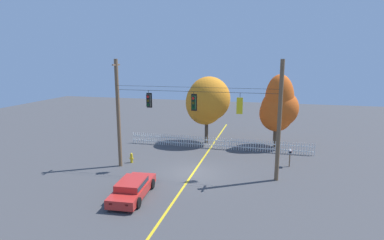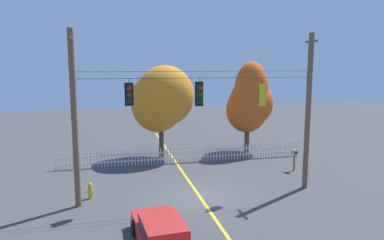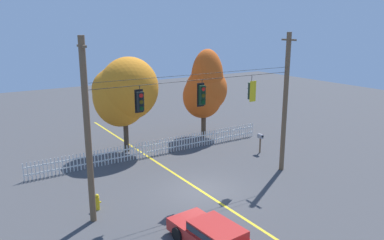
% 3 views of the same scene
% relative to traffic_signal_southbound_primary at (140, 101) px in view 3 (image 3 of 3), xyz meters
% --- Properties ---
extents(ground, '(80.00, 80.00, 0.00)m').
position_rel_traffic_signal_southbound_primary_xyz_m(ground, '(3.50, -0.01, -5.42)').
color(ground, '#424244').
extents(lane_centerline_stripe, '(0.16, 36.00, 0.01)m').
position_rel_traffic_signal_southbound_primary_xyz_m(lane_centerline_stripe, '(3.50, -0.01, -5.41)').
color(lane_centerline_stripe, gold).
rests_on(lane_centerline_stripe, ground).
extents(signal_support_span, '(12.46, 1.10, 8.51)m').
position_rel_traffic_signal_southbound_primary_xyz_m(signal_support_span, '(3.50, -0.01, -1.09)').
color(signal_support_span, brown).
rests_on(signal_support_span, ground).
extents(traffic_signal_southbound_primary, '(0.43, 0.38, 1.33)m').
position_rel_traffic_signal_southbound_primary_xyz_m(traffic_signal_southbound_primary, '(0.00, 0.00, 0.00)').
color(traffic_signal_southbound_primary, black).
extents(traffic_signal_northbound_primary, '(0.43, 0.38, 1.43)m').
position_rel_traffic_signal_southbound_primary_xyz_m(traffic_signal_northbound_primary, '(3.50, 0.00, -0.04)').
color(traffic_signal_northbound_primary, black).
extents(traffic_signal_westbound_side, '(0.43, 0.38, 1.48)m').
position_rel_traffic_signal_southbound_primary_xyz_m(traffic_signal_westbound_side, '(6.85, -0.02, -0.13)').
color(traffic_signal_westbound_side, black).
extents(white_picket_fence, '(17.53, 0.06, 1.11)m').
position_rel_traffic_signal_southbound_primary_xyz_m(white_picket_fence, '(4.21, 6.68, -4.86)').
color(white_picket_fence, silver).
rests_on(white_picket_fence, ground).
extents(autumn_maple_near_fence, '(4.57, 3.78, 6.80)m').
position_rel_traffic_signal_southbound_primary_xyz_m(autumn_maple_near_fence, '(2.67, 8.59, -1.02)').
color(autumn_maple_near_fence, '#473828').
rests_on(autumn_maple_near_fence, ground).
extents(autumn_maple_mid, '(3.66, 3.11, 7.08)m').
position_rel_traffic_signal_southbound_primary_xyz_m(autumn_maple_mid, '(9.70, 8.77, -1.51)').
color(autumn_maple_mid, brown).
rests_on(autumn_maple_mid, ground).
extents(parked_car, '(2.15, 4.66, 1.15)m').
position_rel_traffic_signal_southbound_primary_xyz_m(parked_car, '(0.81, -5.05, -4.81)').
color(parked_car, red).
rests_on(parked_car, ground).
extents(fire_hydrant, '(0.38, 0.22, 0.83)m').
position_rel_traffic_signal_southbound_primary_xyz_m(fire_hydrant, '(-2.06, 0.94, -5.01)').
color(fire_hydrant, gold).
rests_on(fire_hydrant, ground).
extents(roadside_mailbox, '(0.25, 0.44, 1.41)m').
position_rel_traffic_signal_southbound_primary_xyz_m(roadside_mailbox, '(10.64, 3.16, -4.27)').
color(roadside_mailbox, brown).
rests_on(roadside_mailbox, ground).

